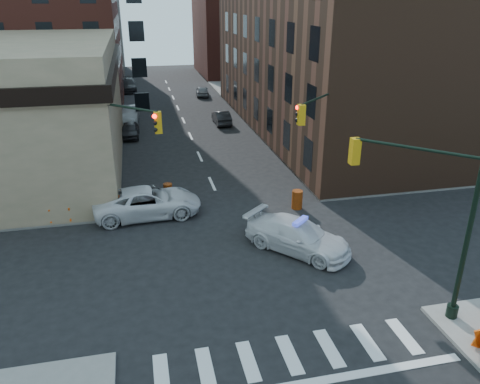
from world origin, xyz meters
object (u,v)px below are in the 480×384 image
parked_car_wnear (130,130)px  barrel_road (297,200)px  police_car (298,236)px  barrel_bank (168,191)px  pedestrian_a (111,185)px  barricade_nw_a (110,206)px  pedestrian_b (57,197)px  pickup (148,202)px  parked_car_enear (221,117)px  parked_car_wfar (130,114)px

parked_car_wnear → barrel_road: bearing=-59.6°
police_car → barrel_bank: police_car is taller
pedestrian_a → barricade_nw_a: (0.00, -2.27, -0.42)m
police_car → barrel_bank: bearing=84.4°
pedestrian_b → barricade_nw_a: 3.09m
parked_car_wnear → pickup: bearing=-84.8°
pickup → barrel_bank: size_ratio=6.22×
pedestrian_b → barrel_bank: bearing=3.2°
pedestrian_a → barrel_road: (10.81, -3.56, -0.51)m
police_car → parked_car_enear: size_ratio=1.35×
pickup → parked_car_wfar: bearing=-1.0°
barrel_road → barrel_bank: bearing=156.7°
barrel_bank → parked_car_enear: bearing=69.3°
pedestrian_b → barricade_nw_a: (2.94, -0.81, -0.46)m
pedestrian_b → barrel_road: size_ratio=1.71×
pickup → barrel_bank: (1.32, 2.28, -0.36)m
parked_car_wnear → parked_car_enear: (8.87, 2.87, 0.00)m
police_car → pedestrian_a: 12.41m
pickup → parked_car_wfar: pickup is taller
pickup → parked_car_wnear: pickup is taller
pedestrian_b → barrel_road: 13.93m
police_car → parked_car_wfar: police_car is taller
pickup → pedestrian_b: bearing=73.5°
pedestrian_b → pedestrian_a: bearing=20.0°
pedestrian_b → barrel_road: pedestrian_b is taller
parked_car_wfar → barricade_nw_a: parked_car_wfar is taller
parked_car_wnear → parked_car_wfar: (0.05, 5.95, 0.10)m
pedestrian_a → police_car: bearing=-7.1°
barrel_bank → barricade_nw_a: barricade_nw_a is taller
pickup → barrel_bank: 2.66m
police_car → pedestrian_a: size_ratio=2.95×
parked_car_wfar → pedestrian_b: pedestrian_b is taller
parked_car_enear → barrel_road: parked_car_enear is taller
parked_car_wnear → barrel_road: size_ratio=3.43×
parked_car_enear → pedestrian_a: 19.90m
police_car → pickup: 9.09m
pedestrian_a → parked_car_wfar: bearing=121.6°
parked_car_wfar → pedestrian_a: pedestrian_a is taller
parked_car_wfar → pedestrian_b: bearing=-97.3°
police_car → pickup: (-7.10, 5.67, 0.05)m
barrel_bank → barricade_nw_a: bearing=-150.9°
parked_car_wnear → parked_car_wfar: parked_car_wfar is taller
parked_car_enear → pedestrian_b: bearing=54.9°
pedestrian_a → pickup: bearing=-16.6°
barricade_nw_a → barrel_bank: bearing=30.8°
barricade_nw_a → pedestrian_b: bearing=166.4°
pickup → barrel_road: (8.71, -0.91, -0.28)m
parked_car_wnear → barrel_road: parked_car_wnear is taller
pedestrian_b → parked_car_wfar: bearing=72.6°
parked_car_enear → barrel_bank: (-6.64, -17.54, -0.18)m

